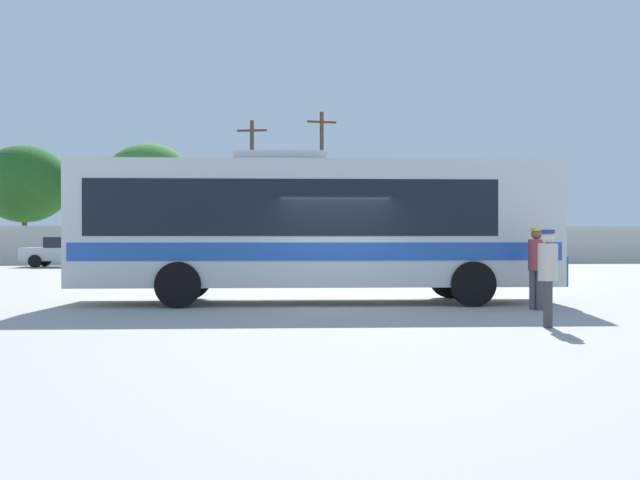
{
  "coord_description": "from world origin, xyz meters",
  "views": [
    {
      "loc": [
        -1.87,
        -17.98,
        1.65
      ],
      "look_at": [
        -0.06,
        3.22,
        1.5
      ],
      "focal_mm": 44.25,
      "sensor_mm": 36.0,
      "label": 1
    }
  ],
  "objects": [
    {
      "name": "roadside_tree_midleft",
      "position": [
        -8.61,
        33.84,
        5.12
      ],
      "size": [
        5.76,
        5.76,
        7.57
      ],
      "color": "brown",
      "rests_on": "ground_plane"
    },
    {
      "name": "roadside_tree_left",
      "position": [
        -16.4,
        33.64,
        4.87
      ],
      "size": [
        5.77,
        5.77,
        7.33
      ],
      "color": "brown",
      "rests_on": "ground_plane"
    },
    {
      "name": "attendant_by_bus_door",
      "position": [
        4.31,
        -1.24,
        1.03
      ],
      "size": [
        0.51,
        0.51,
        1.8
      ],
      "color": "#4C4C51",
      "rests_on": "ground_plane"
    },
    {
      "name": "parked_car_third_red",
      "position": [
        1.23,
        23.21,
        0.79
      ],
      "size": [
        4.58,
        2.28,
        1.48
      ],
      "color": "red",
      "rests_on": "ground_plane"
    },
    {
      "name": "coach_bus_silver_blue",
      "position": [
        -0.48,
        1.05,
        1.93
      ],
      "size": [
        11.58,
        3.0,
        3.62
      ],
      "color": "silver",
      "rests_on": "ground_plane"
    },
    {
      "name": "parked_car_leftmost_silver",
      "position": [
        -11.31,
        23.37,
        0.81
      ],
      "size": [
        4.43,
        2.04,
        1.53
      ],
      "color": "#B7BABF",
      "rests_on": "ground_plane"
    },
    {
      "name": "utility_pole_far",
      "position": [
        -1.93,
        29.18,
        4.42
      ],
      "size": [
        1.78,
        0.52,
        8.47
      ],
      "color": "#4C3823",
      "rests_on": "ground_plane"
    },
    {
      "name": "utility_pole_near",
      "position": [
        2.27,
        29.39,
        4.71
      ],
      "size": [
        1.79,
        0.44,
        9.05
      ],
      "color": "#4C3823",
      "rests_on": "ground_plane"
    },
    {
      "name": "perimeter_wall",
      "position": [
        0.0,
        27.35,
        1.07
      ],
      "size": [
        80.0,
        0.3,
        2.15
      ],
      "primitive_type": "cube",
      "color": "beige",
      "rests_on": "ground_plane"
    },
    {
      "name": "ground_plane",
      "position": [
        0.0,
        10.0,
        0.0
      ],
      "size": [
        300.0,
        300.0,
        0.0
      ],
      "primitive_type": "plane",
      "color": "#A3A099"
    },
    {
      "name": "parked_car_second_black",
      "position": [
        -5.14,
        23.37,
        0.81
      ],
      "size": [
        4.31,
        1.99,
        1.54
      ],
      "color": "black",
      "rests_on": "ground_plane"
    },
    {
      "name": "passenger_waiting_on_apron",
      "position": [
        3.35,
        -4.42,
        0.99
      ],
      "size": [
        0.44,
        0.44,
        1.74
      ],
      "color": "#38383D",
      "rests_on": "ground_plane"
    }
  ]
}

